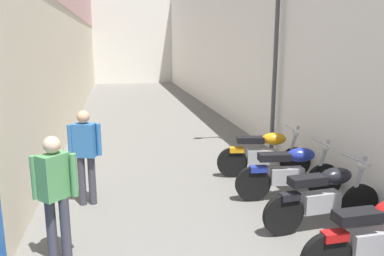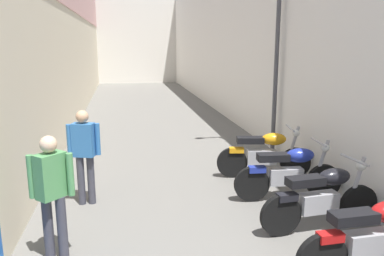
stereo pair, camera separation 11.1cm
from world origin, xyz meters
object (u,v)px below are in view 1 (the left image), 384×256
at_px(pedestrian_mid_alley, 55,190).
at_px(motorcycle_fourth, 324,196).
at_px(motorcycle_sixth, 265,153).
at_px(street_lamp, 273,28).
at_px(motorcycle_fifth, 290,171).
at_px(motorcycle_third, 378,235).
at_px(pedestrian_further_down, 85,151).

bearing_deg(pedestrian_mid_alley, motorcycle_fourth, 2.37).
bearing_deg(motorcycle_sixth, pedestrian_mid_alley, -146.08).
bearing_deg(street_lamp, motorcycle_fifth, -104.74).
bearing_deg(motorcycle_sixth, street_lamp, 65.26).
bearing_deg(motorcycle_fifth, motorcycle_third, -90.00).
bearing_deg(pedestrian_further_down, motorcycle_fifth, -7.63).
height_order(pedestrian_mid_alley, street_lamp, street_lamp).
xyz_separation_m(motorcycle_fifth, pedestrian_further_down, (-3.34, 0.45, 0.42)).
relative_size(motorcycle_third, motorcycle_fourth, 1.00).
bearing_deg(pedestrian_further_down, motorcycle_third, -38.97).
xyz_separation_m(motorcycle_fifth, motorcycle_sixth, (-0.00, 1.15, 0.00)).
distance_m(motorcycle_third, motorcycle_sixth, 3.41).
height_order(motorcycle_third, street_lamp, street_lamp).
bearing_deg(pedestrian_mid_alley, motorcycle_third, -15.78).
xyz_separation_m(motorcycle_fifth, street_lamp, (0.71, 2.68, 2.43)).
distance_m(motorcycle_third, pedestrian_further_down, 4.32).
bearing_deg(motorcycle_fifth, pedestrian_further_down, 172.37).
xyz_separation_m(motorcycle_third, motorcycle_sixth, (-0.00, 3.41, 0.00)).
relative_size(motorcycle_third, motorcycle_sixth, 1.01).
distance_m(motorcycle_fifth, pedestrian_further_down, 3.40).
height_order(motorcycle_third, pedestrian_further_down, pedestrian_further_down).
height_order(motorcycle_fifth, pedestrian_mid_alley, pedestrian_mid_alley).
xyz_separation_m(motorcycle_fourth, street_lamp, (0.71, 3.78, 2.43)).
distance_m(motorcycle_fourth, motorcycle_fifth, 1.10).
height_order(pedestrian_mid_alley, pedestrian_further_down, same).
xyz_separation_m(motorcycle_third, street_lamp, (0.71, 4.94, 2.43)).
height_order(motorcycle_fourth, motorcycle_fifth, same).
xyz_separation_m(pedestrian_mid_alley, pedestrian_further_down, (0.22, 1.70, 0.00)).
relative_size(pedestrian_mid_alley, street_lamp, 0.31).
xyz_separation_m(motorcycle_third, pedestrian_further_down, (-3.34, 2.71, 0.42)).
relative_size(motorcycle_sixth, pedestrian_further_down, 1.17).
height_order(motorcycle_fifth, street_lamp, street_lamp).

